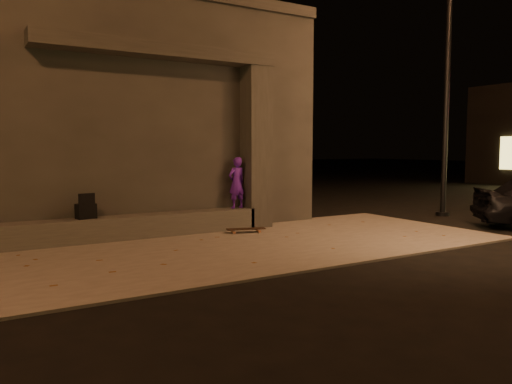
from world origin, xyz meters
TOP-DOWN VIEW (x-y plane):
  - ground at (0.00, 0.00)m, footprint 120.00×120.00m
  - sidewalk at (0.00, 2.00)m, footprint 11.00×4.40m
  - building at (-1.00, 6.49)m, footprint 9.00×5.10m
  - ledge at (-1.50, 3.75)m, footprint 6.00×0.55m
  - column at (1.70, 3.75)m, footprint 0.55×0.55m
  - canopy at (-0.50, 3.80)m, footprint 5.00×0.70m
  - skateboarder at (1.20, 3.75)m, footprint 0.45×0.33m
  - backpack at (-2.07, 3.75)m, footprint 0.39×0.29m
  - skateboard at (1.07, 3.10)m, footprint 0.85×0.44m
  - street_lamp_2 at (7.14, 2.94)m, footprint 0.36×0.36m

SIDE VIEW (x-z plane):
  - ground at x=0.00m, z-range 0.00..0.00m
  - sidewalk at x=0.00m, z-range 0.00..0.04m
  - skateboard at x=1.07m, z-range 0.07..0.16m
  - ledge at x=-1.50m, z-range 0.04..0.49m
  - backpack at x=-2.07m, z-range 0.41..0.91m
  - skateboarder at x=1.20m, z-range 0.49..1.63m
  - column at x=1.70m, z-range 0.04..3.64m
  - building at x=-1.00m, z-range -0.01..5.22m
  - canopy at x=-0.50m, z-range 3.64..3.92m
  - street_lamp_2 at x=7.14m, z-range 0.50..8.23m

